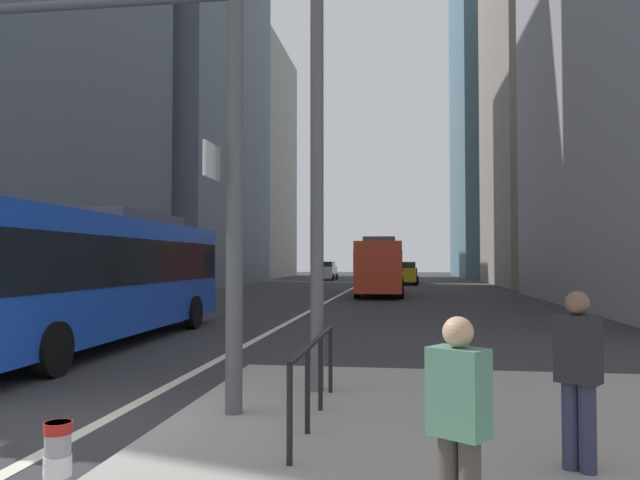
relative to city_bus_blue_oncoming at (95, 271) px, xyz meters
name	(u,v)px	position (x,y,z in m)	size (l,w,h in m)	color
ground_plane	(318,307)	(3.65, 13.05, -1.84)	(160.00, 160.00, 0.00)	#303033
median_island	(576,473)	(9.15, -7.95, -1.76)	(9.00, 10.00, 0.15)	gray
lane_centre_line	(341,294)	(3.65, 23.05, -1.83)	(0.20, 80.00, 0.01)	beige
office_tower_left_mid	(168,46)	(-12.35, 34.78, 18.49)	(13.04, 21.37, 40.65)	slate
office_tower_left_far	(243,163)	(-12.35, 59.35, 12.41)	(10.22, 18.61, 28.50)	gray
office_tower_right_mid	(560,97)	(20.65, 39.45, 14.12)	(11.33, 17.89, 31.91)	gray
office_tower_right_far	(509,98)	(20.65, 64.88, 20.72)	(13.16, 22.87, 45.11)	slate
city_bus_blue_oncoming	(95,271)	(0.00, 0.00, 0.00)	(2.88, 12.17, 3.40)	blue
city_bus_red_receding	(381,264)	(6.09, 22.91, 0.00)	(2.78, 11.01, 3.40)	red
car_oncoming_mid	(326,271)	(-0.70, 49.96, -0.85)	(2.07, 4.48, 1.94)	silver
car_receding_near	(407,272)	(7.73, 42.04, -0.85)	(2.06, 4.06, 1.94)	#232838
car_receding_far	(405,273)	(7.58, 38.25, -0.85)	(2.07, 4.32, 1.94)	gold
traffic_signal_gantry	(83,109)	(3.29, -6.53, 2.28)	(6.27, 0.65, 6.00)	#515156
street_lamp_post	(317,51)	(6.24, -5.03, 3.45)	(5.50, 0.32, 8.00)	#56565B
bollard_left	(57,473)	(5.12, -10.05, -1.24)	(0.20, 0.20, 0.81)	#99999E
pedestrian_railing	(314,364)	(6.45, -6.73, -0.99)	(0.06, 3.27, 0.98)	black
pedestrian_waiting	(459,422)	(7.90, -9.88, -0.83)	(0.45, 0.42, 1.57)	#423D38
pedestrian_walking	(578,371)	(9.14, -8.13, -0.77)	(0.45, 0.41, 1.66)	#2D334C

